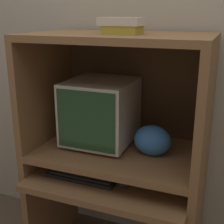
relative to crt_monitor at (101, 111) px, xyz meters
The scene contains 9 objects.
wall_back 0.46m from the crt_monitor, 66.95° to the left, with size 6.00×0.06×2.60m.
desk_base 0.59m from the crt_monitor, 38.27° to the right, with size 0.98×0.69×0.65m.
desk_monitor_shelf 0.27m from the crt_monitor, 22.03° to the right, with size 0.98×0.61×0.13m.
hutch_upper 0.27m from the crt_monitor, ahead, with size 0.98×0.61×0.66m.
crt_monitor is the anchor object (origin of this frame).
keyboard 0.39m from the crt_monitor, 95.02° to the right, with size 0.40×0.13×0.03m.
mouse 0.45m from the crt_monitor, 45.22° to the right, with size 0.06×0.04×0.03m.
snack_bag 0.36m from the crt_monitor, ahead, with size 0.21×0.15×0.17m.
book_stack 0.54m from the crt_monitor, 34.86° to the right, with size 0.21×0.15×0.08m.
Camera 1 is at (0.58, -1.26, 1.54)m, focal length 50.00 mm.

